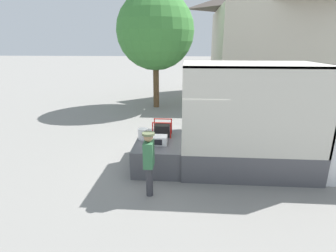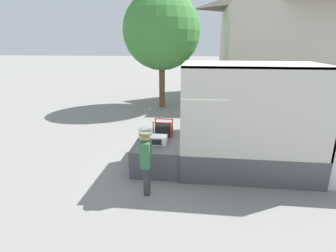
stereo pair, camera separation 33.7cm
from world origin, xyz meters
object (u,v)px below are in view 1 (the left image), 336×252
Objects in this scene: microwave at (159,140)px; orange_bucket at (143,134)px; portable_generator at (163,130)px; street_tree at (155,31)px; box_truck at (293,140)px; worker_person at (149,158)px.

microwave is 1.41× the size of orange_bucket.
street_tree is (-1.16, 7.91, 3.54)m from portable_generator.
street_tree is at bearing 93.67° from orange_bucket.
microwave is (-4.23, -0.36, 0.03)m from box_truck.
worker_person is at bearing -76.36° from orange_bucket.
portable_generator reaches higher than orange_bucket.
microwave is at bearing -93.42° from portable_generator.
microwave is 0.79m from portable_generator.
street_tree is at bearing 98.31° from portable_generator.
box_truck is 10.55m from street_tree.
worker_person is at bearing -93.50° from microwave.
box_truck is 3.43× the size of worker_person.
box_truck is at bearing -0.62° from orange_bucket.
worker_person is at bearing -84.36° from street_tree.
microwave is 0.07× the size of street_tree.
portable_generator is 0.09× the size of street_tree.
microwave is 9.48m from street_tree.
box_truck is 4.25m from microwave.
box_truck is 0.88× the size of street_tree.
worker_person reaches higher than portable_generator.
microwave is 0.71m from orange_bucket.
orange_bucket is at bearing 144.22° from microwave.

